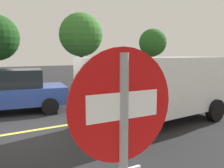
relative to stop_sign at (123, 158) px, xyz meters
The scene contains 8 objects.
ground_plane 5.99m from the stop_sign, 84.39° to the left, with size 80.00×80.00×0.00m, color #262628.
lane_marking_centre 6.95m from the stop_sign, 58.19° to the left, with size 28.00×0.16×0.01m, color #E0D14C.
stop_sign is the anchor object (origin of this frame).
white_van 6.32m from the stop_sign, 46.04° to the left, with size 5.30×2.48×2.20m.
car_yellow_crossing 14.10m from the stop_sign, 38.39° to the left, with size 4.45×2.62×1.68m.
car_blue_mid_road 8.56m from the stop_sign, 88.71° to the left, with size 4.68×2.64×1.70m.
tree_left_verge 13.45m from the stop_sign, 68.45° to the left, with size 2.72×2.72×4.89m.
tree_right_verge 16.19m from the stop_sign, 49.08° to the left, with size 2.05×2.05×4.20m.
Camera 1 is at (-1.36, -6.97, 2.29)m, focal length 36.64 mm.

